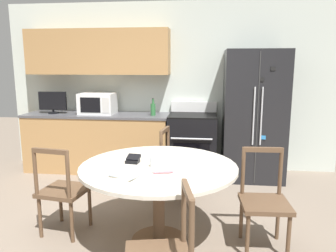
{
  "coord_description": "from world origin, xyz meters",
  "views": [
    {
      "loc": [
        0.6,
        -2.55,
        1.66
      ],
      "look_at": [
        0.15,
        1.15,
        0.95
      ],
      "focal_mm": 35.0,
      "sensor_mm": 36.0,
      "label": 1
    }
  ],
  "objects_px": {
    "microwave": "(98,104)",
    "counter_bottle": "(153,109)",
    "dining_chair_right": "(264,202)",
    "candle_glass": "(155,163)",
    "refrigerator": "(254,115)",
    "wallet": "(133,160)",
    "dining_chair_left": "(63,191)",
    "oven_range": "(193,144)",
    "countertop_tv": "(53,102)",
    "dining_chair_far": "(178,167)"
  },
  "relations": [
    {
      "from": "countertop_tv",
      "to": "candle_glass",
      "type": "relative_size",
      "value": 4.71
    },
    {
      "from": "microwave",
      "to": "countertop_tv",
      "type": "xyz_separation_m",
      "value": [
        -0.7,
        -0.05,
        0.02
      ]
    },
    {
      "from": "countertop_tv",
      "to": "dining_chair_left",
      "type": "distance_m",
      "value": 2.26
    },
    {
      "from": "dining_chair_left",
      "to": "wallet",
      "type": "relative_size",
      "value": 6.5
    },
    {
      "from": "countertop_tv",
      "to": "dining_chair_left",
      "type": "height_order",
      "value": "countertop_tv"
    },
    {
      "from": "microwave",
      "to": "wallet",
      "type": "xyz_separation_m",
      "value": [
        1.0,
        -1.97,
        -0.28
      ]
    },
    {
      "from": "dining_chair_far",
      "to": "refrigerator",
      "type": "bearing_deg",
      "value": 141.73
    },
    {
      "from": "dining_chair_right",
      "to": "candle_glass",
      "type": "distance_m",
      "value": 1.04
    },
    {
      "from": "dining_chair_right",
      "to": "oven_range",
      "type": "bearing_deg",
      "value": -72.62
    },
    {
      "from": "oven_range",
      "to": "countertop_tv",
      "type": "relative_size",
      "value": 2.48
    },
    {
      "from": "refrigerator",
      "to": "dining_chair_right",
      "type": "xyz_separation_m",
      "value": [
        -0.14,
        -1.93,
        -0.49
      ]
    },
    {
      "from": "wallet",
      "to": "countertop_tv",
      "type": "bearing_deg",
      "value": 131.55
    },
    {
      "from": "oven_range",
      "to": "microwave",
      "type": "height_order",
      "value": "microwave"
    },
    {
      "from": "wallet",
      "to": "oven_range",
      "type": "bearing_deg",
      "value": 76.37
    },
    {
      "from": "refrigerator",
      "to": "candle_glass",
      "type": "distance_m",
      "value": 2.31
    },
    {
      "from": "dining_chair_left",
      "to": "dining_chair_right",
      "type": "xyz_separation_m",
      "value": [
        1.91,
        -0.03,
        0.0
      ]
    },
    {
      "from": "refrigerator",
      "to": "dining_chair_far",
      "type": "height_order",
      "value": "refrigerator"
    },
    {
      "from": "oven_range",
      "to": "dining_chair_right",
      "type": "distance_m",
      "value": 2.1
    },
    {
      "from": "dining_chair_left",
      "to": "candle_glass",
      "type": "relative_size",
      "value": 9.77
    },
    {
      "from": "counter_bottle",
      "to": "microwave",
      "type": "bearing_deg",
      "value": 175.64
    },
    {
      "from": "dining_chair_left",
      "to": "dining_chair_right",
      "type": "height_order",
      "value": "same"
    },
    {
      "from": "dining_chair_far",
      "to": "wallet",
      "type": "bearing_deg",
      "value": -13.72
    },
    {
      "from": "dining_chair_right",
      "to": "wallet",
      "type": "distance_m",
      "value": 1.25
    },
    {
      "from": "dining_chair_far",
      "to": "wallet",
      "type": "distance_m",
      "value": 1.02
    },
    {
      "from": "microwave",
      "to": "dining_chair_left",
      "type": "relative_size",
      "value": 0.58
    },
    {
      "from": "dining_chair_far",
      "to": "wallet",
      "type": "height_order",
      "value": "dining_chair_far"
    },
    {
      "from": "refrigerator",
      "to": "wallet",
      "type": "height_order",
      "value": "refrigerator"
    },
    {
      "from": "countertop_tv",
      "to": "counter_bottle",
      "type": "xyz_separation_m",
      "value": [
        1.58,
        -0.02,
        -0.09
      ]
    },
    {
      "from": "countertop_tv",
      "to": "refrigerator",
      "type": "bearing_deg",
      "value": -0.49
    },
    {
      "from": "refrigerator",
      "to": "oven_range",
      "type": "xyz_separation_m",
      "value": [
        -0.88,
        0.04,
        -0.46
      ]
    },
    {
      "from": "refrigerator",
      "to": "dining_chair_left",
      "type": "relative_size",
      "value": 2.06
    },
    {
      "from": "dining_chair_far",
      "to": "dining_chair_right",
      "type": "relative_size",
      "value": 1.0
    },
    {
      "from": "microwave",
      "to": "candle_glass",
      "type": "distance_m",
      "value": 2.44
    },
    {
      "from": "countertop_tv",
      "to": "microwave",
      "type": "bearing_deg",
      "value": 3.71
    },
    {
      "from": "counter_bottle",
      "to": "dining_chair_far",
      "type": "relative_size",
      "value": 0.29
    },
    {
      "from": "countertop_tv",
      "to": "dining_chair_left",
      "type": "xyz_separation_m",
      "value": [
        1.0,
        -1.93,
        -0.65
      ]
    },
    {
      "from": "microwave",
      "to": "counter_bottle",
      "type": "distance_m",
      "value": 0.88
    },
    {
      "from": "oven_range",
      "to": "countertop_tv",
      "type": "height_order",
      "value": "countertop_tv"
    },
    {
      "from": "dining_chair_far",
      "to": "dining_chair_left",
      "type": "relative_size",
      "value": 1.0
    },
    {
      "from": "refrigerator",
      "to": "countertop_tv",
      "type": "relative_size",
      "value": 4.27
    },
    {
      "from": "microwave",
      "to": "counter_bottle",
      "type": "xyz_separation_m",
      "value": [
        0.88,
        -0.07,
        -0.06
      ]
    },
    {
      "from": "oven_range",
      "to": "counter_bottle",
      "type": "relative_size",
      "value": 4.14
    },
    {
      "from": "microwave",
      "to": "countertop_tv",
      "type": "relative_size",
      "value": 1.21
    },
    {
      "from": "counter_bottle",
      "to": "oven_range",
      "type": "bearing_deg",
      "value": 3.26
    },
    {
      "from": "refrigerator",
      "to": "countertop_tv",
      "type": "xyz_separation_m",
      "value": [
        -3.05,
        0.03,
        0.16
      ]
    },
    {
      "from": "refrigerator",
      "to": "wallet",
      "type": "xyz_separation_m",
      "value": [
        -1.35,
        -1.9,
        -0.15
      ]
    },
    {
      "from": "microwave",
      "to": "dining_chair_left",
      "type": "bearing_deg",
      "value": -81.54
    },
    {
      "from": "counter_bottle",
      "to": "dining_chair_left",
      "type": "bearing_deg",
      "value": -107.04
    },
    {
      "from": "counter_bottle",
      "to": "dining_chair_far",
      "type": "xyz_separation_m",
      "value": [
        0.46,
        -1.01,
        -0.56
      ]
    },
    {
      "from": "dining_chair_far",
      "to": "countertop_tv",
      "type": "bearing_deg",
      "value": -109.8
    }
  ]
}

